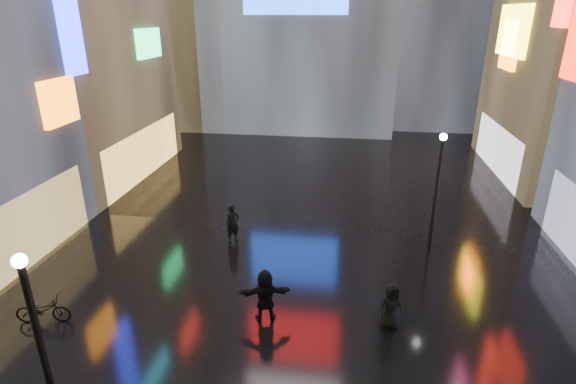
# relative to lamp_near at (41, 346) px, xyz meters

# --- Properties ---
(ground) EXTENTS (140.00, 140.00, 0.00)m
(ground) POSITION_rel_lamp_near_xyz_m (4.74, 12.52, -2.94)
(ground) COLOR black
(ground) RESTS_ON ground
(lamp_near) EXTENTS (0.30, 0.30, 5.20)m
(lamp_near) POSITION_rel_lamp_near_xyz_m (0.00, 0.00, 0.00)
(lamp_near) COLOR black
(lamp_near) RESTS_ON ground
(lamp_far) EXTENTS (0.30, 0.30, 5.20)m
(lamp_far) POSITION_rel_lamp_near_xyz_m (10.03, 11.10, 0.00)
(lamp_far) COLOR black
(lamp_far) RESTS_ON ground
(pedestrian_4) EXTENTS (0.94, 0.82, 1.62)m
(pedestrian_4) POSITION_rel_lamp_near_xyz_m (7.95, 5.52, -2.13)
(pedestrian_4) COLOR black
(pedestrian_4) RESTS_ON ground
(pedestrian_5) EXTENTS (1.81, 0.96, 1.87)m
(pedestrian_5) POSITION_rel_lamp_near_xyz_m (3.86, 5.35, -2.01)
(pedestrian_5) COLOR black
(pedestrian_5) RESTS_ON ground
(pedestrian_6) EXTENTS (0.76, 0.74, 1.77)m
(pedestrian_6) POSITION_rel_lamp_near_xyz_m (1.37, 10.64, -2.06)
(pedestrian_6) COLOR black
(pedestrian_6) RESTS_ON ground
(umbrella_2) EXTENTS (1.43, 1.42, 0.94)m
(umbrella_2) POSITION_rel_lamp_near_xyz_m (7.95, 5.52, -0.85)
(umbrella_2) COLOR black
(umbrella_2) RESTS_ON pedestrian_4
(bicycle) EXTENTS (1.88, 0.93, 0.94)m
(bicycle) POSITION_rel_lamp_near_xyz_m (-3.43, 4.16, -2.47)
(bicycle) COLOR black
(bicycle) RESTS_ON ground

